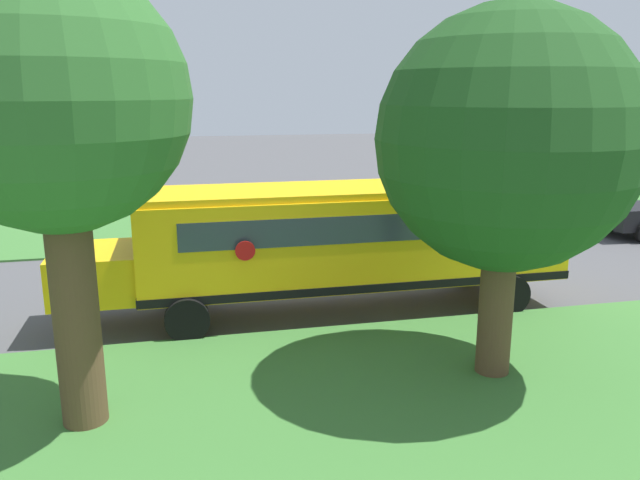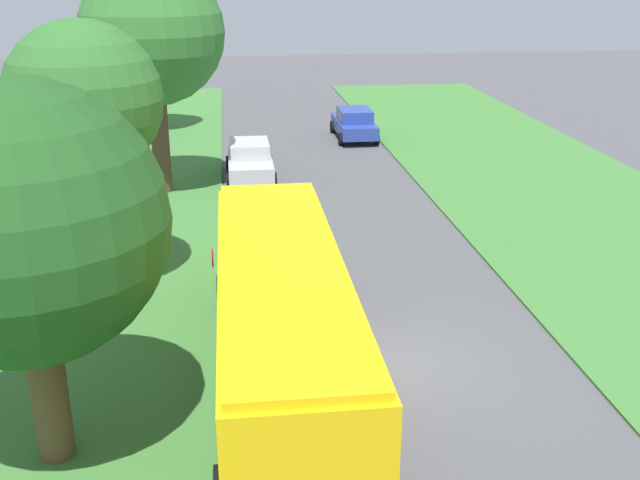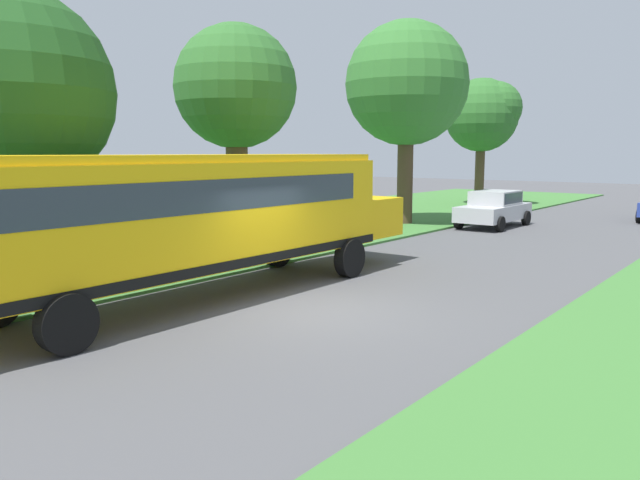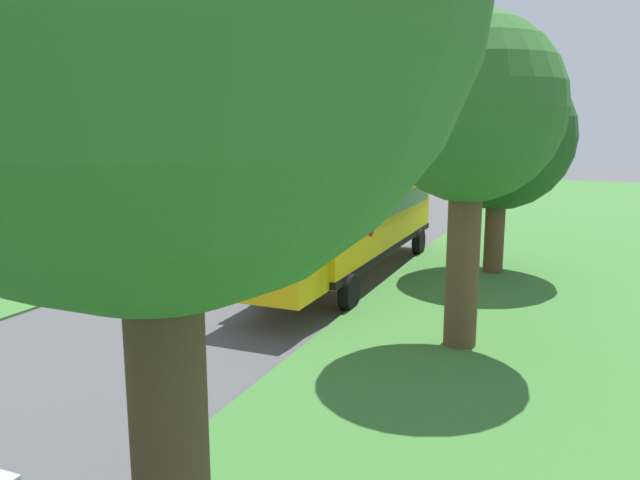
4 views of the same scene
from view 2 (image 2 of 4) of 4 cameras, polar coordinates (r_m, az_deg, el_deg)
ground_plane at (r=17.36m, az=6.03°, el=-9.43°), size 120.00×120.00×0.00m
school_bus at (r=15.52m, az=-2.98°, el=-5.11°), size 2.84×12.42×3.16m
car_silver_nearest at (r=31.69m, az=-5.37°, el=6.23°), size 2.02×4.40×1.56m
car_blue_middle at (r=38.97m, az=2.63°, el=8.98°), size 2.02×4.40×1.56m
oak_tree_beside_bus at (r=13.18m, az=-21.35°, el=0.74°), size 4.79×4.79×6.99m
oak_tree_roadside_mid at (r=20.26m, az=-17.46°, el=10.04°), size 4.02×4.02×7.35m
oak_tree_far_end at (r=29.14m, az=-12.63°, el=15.36°), size 5.36×5.36×8.85m
oak_tree_across_road at (r=40.76m, az=-12.97°, el=15.53°), size 4.48×4.32×7.55m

